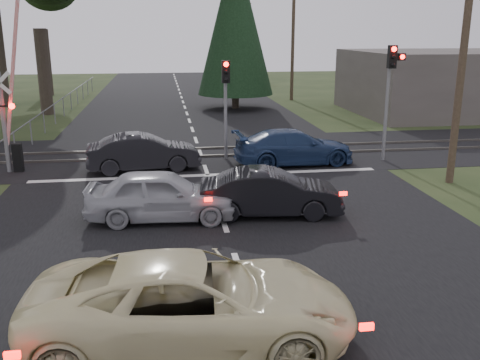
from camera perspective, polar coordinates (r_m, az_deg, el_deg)
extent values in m
plane|color=#233116|center=(12.43, -0.14, -9.31)|extent=(120.00, 120.00, 0.00)
cube|color=black|center=(21.85, -3.87, 1.72)|extent=(14.00, 100.00, 0.01)
cube|color=black|center=(23.79, -4.26, 2.87)|extent=(120.00, 8.00, 0.01)
cube|color=silver|center=(20.11, -3.46, 0.53)|extent=(13.00, 0.35, 0.00)
cube|color=#59544C|center=(23.01, -4.11, 2.54)|extent=(120.00, 0.12, 0.10)
cube|color=#59544C|center=(24.56, -4.40, 3.38)|extent=(120.00, 0.12, 0.10)
cylinder|color=slate|center=(22.03, -23.86, 5.57)|extent=(0.18, 0.18, 3.80)
cube|color=black|center=(21.86, -24.10, 7.21)|extent=(0.90, 0.06, 0.06)
sphere|color=#FF0C07|center=(21.69, -23.18, 7.25)|extent=(0.22, 0.22, 0.22)
cube|color=black|center=(22.18, -22.61, 2.20)|extent=(0.35, 0.25, 1.10)
cube|color=red|center=(21.66, -23.05, 11.13)|extent=(1.16, 0.10, 5.93)
cylinder|color=slate|center=(22.91, 15.30, 6.69)|extent=(0.14, 0.14, 3.80)
cube|color=black|center=(22.52, 15.92, 12.52)|extent=(0.32, 0.24, 0.90)
sphere|color=#FF0C07|center=(22.39, 16.12, 13.26)|extent=(0.20, 0.20, 0.20)
sphere|color=black|center=(22.40, 16.06, 12.50)|extent=(0.18, 0.18, 0.18)
sphere|color=black|center=(22.42, 16.00, 11.74)|extent=(0.18, 0.18, 0.18)
cube|color=black|center=(22.68, 16.82, 12.47)|extent=(0.28, 0.22, 0.28)
sphere|color=#FF0C07|center=(22.57, 16.95, 12.45)|extent=(0.18, 0.18, 0.18)
cylinder|color=slate|center=(22.41, -1.55, 6.27)|extent=(0.14, 0.14, 3.20)
cube|color=black|center=(21.99, -1.53, 11.47)|extent=(0.32, 0.24, 0.90)
sphere|color=#FF0C07|center=(21.84, -1.49, 12.23)|extent=(0.20, 0.20, 0.20)
sphere|color=black|center=(21.86, -1.49, 11.44)|extent=(0.18, 0.18, 0.18)
sphere|color=black|center=(21.88, -1.48, 10.66)|extent=(0.18, 0.18, 0.18)
cylinder|color=#4C3D2D|center=(19.92, 22.71, 12.32)|extent=(0.26, 0.26, 9.00)
cylinder|color=#4C3D2D|center=(42.38, 5.66, 14.54)|extent=(0.26, 0.26, 9.00)
cylinder|color=#4C3D2D|center=(66.93, 0.38, 14.98)|extent=(0.26, 0.26, 9.00)
cube|color=#4C3D2D|center=(67.00, 0.39, 18.32)|extent=(1.80, 0.12, 0.12)
cube|color=#4C3D2D|center=(66.97, 0.39, 17.72)|extent=(1.40, 0.10, 0.10)
cylinder|color=#473D33|center=(36.99, -20.20, 10.75)|extent=(0.80, 0.80, 5.40)
cylinder|color=#473D33|center=(48.15, -19.99, 11.68)|extent=(0.80, 0.80, 5.40)
cylinder|color=#473D33|center=(37.74, -0.50, 9.17)|extent=(0.50, 0.50, 2.00)
cone|color=black|center=(37.51, -0.52, 16.78)|extent=(5.20, 5.20, 10.00)
cube|color=#59514C|center=(38.65, 22.53, 9.64)|extent=(14.00, 10.00, 4.00)
imported|color=beige|center=(9.38, -5.09, -12.87)|extent=(5.73, 2.94, 1.55)
imported|color=black|center=(15.61, 3.26, -1.39)|extent=(4.23, 1.85, 1.35)
imported|color=#9C9DA3|center=(15.37, -8.37, -1.62)|extent=(4.38, 2.01, 1.45)
imported|color=navy|center=(21.76, 5.77, 3.51)|extent=(4.99, 2.32, 1.41)
imported|color=black|center=(21.00, -10.26, 2.91)|extent=(4.42, 1.91, 1.41)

